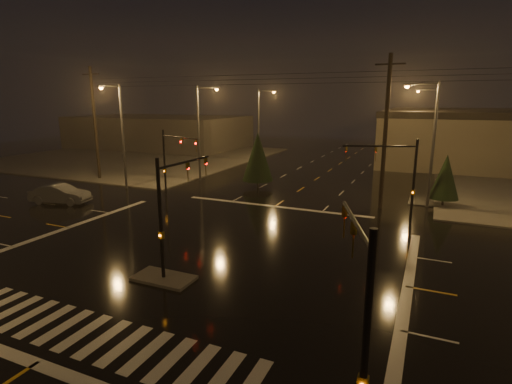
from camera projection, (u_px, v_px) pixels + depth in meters
The scene contains 21 objects.
ground at pixel (206, 252), 23.11m from camera, with size 140.00×140.00×0.00m, color black.
sidewalk_nw at pixel (139, 156), 61.65m from camera, with size 36.00×36.00×0.12m, color #494641.
median_island at pixel (164, 278), 19.53m from camera, with size 3.00×1.60×0.15m, color #494641.
crosswalk at pixel (83, 332), 15.10m from camera, with size 15.00×2.60×0.01m, color beige.
stop_bar_near at pixel (36, 364), 13.31m from camera, with size 16.00×0.50×0.01m, color beige.
stop_bar_far at pixel (275, 206), 32.91m from camera, with size 16.00×0.50×0.01m, color beige.
commercial_block at pixel (159, 132), 73.70m from camera, with size 30.00×18.00×5.60m, color #423E3A.
signal_mast_median at pixel (171, 201), 19.53m from camera, with size 0.25×4.59×6.00m.
signal_mast_ne at pixel (399, 171), 27.53m from camera, with size 4.84×1.86×6.00m.
signal_mast_nw at pixel (171, 156), 35.03m from camera, with size 4.84×1.86×6.00m.
signal_mast_se at pixel (360, 309), 9.55m from camera, with size 1.55×3.87×6.00m.
streetlight_1 at pixel (201, 127), 42.24m from camera, with size 2.77×0.32×10.00m.
streetlight_2 at pixel (261, 120), 56.49m from camera, with size 2.77×0.32×10.00m.
streetlight_3 at pixel (430, 136), 31.64m from camera, with size 2.77×0.32×10.00m.
streetlight_4 at pixel (432, 123), 49.45m from camera, with size 2.77×0.32×10.00m.
streetlight_5 at pixel (120, 130), 38.07m from camera, with size 0.32×2.77×10.00m.
utility_pole_0 at pixel (95, 123), 42.88m from camera, with size 2.20×0.32×12.00m.
utility_pole_1 at pixel (385, 132), 31.04m from camera, with size 2.20×0.32×12.00m.
conifer_0 at pixel (445, 177), 32.30m from camera, with size 2.31×2.31×4.32m.
conifer_3 at pixel (258, 157), 39.46m from camera, with size 3.07×3.07×5.50m.
car_crossing at pixel (60, 194), 33.71m from camera, with size 1.72×4.93×1.62m, color slate.
Camera 1 is at (11.46, -18.69, 8.60)m, focal length 28.00 mm.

